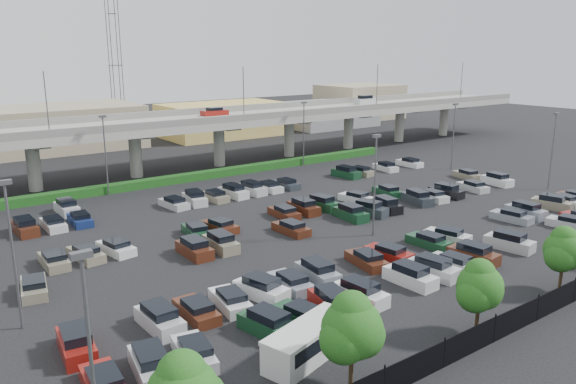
{
  "coord_description": "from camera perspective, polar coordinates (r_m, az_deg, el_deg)",
  "views": [
    {
      "loc": [
        -38.97,
        -46.4,
        18.31
      ],
      "look_at": [
        -1.04,
        5.12,
        2.0
      ],
      "focal_mm": 35.0,
      "sensor_mm": 36.0,
      "label": 1
    }
  ],
  "objects": [
    {
      "name": "tree_row",
      "position": [
        46.77,
        25.67,
        -5.6
      ],
      "size": [
        65.07,
        3.66,
        5.94
      ],
      "color": "#332316",
      "rests_on": "ground"
    },
    {
      "name": "fence",
      "position": [
        46.43,
        26.48,
        -9.3
      ],
      "size": [
        70.0,
        0.1,
        2.0
      ],
      "color": "black",
      "rests_on": "ground"
    },
    {
      "name": "light_poles",
      "position": [
        60.84,
        -0.6,
        2.86
      ],
      "size": [
        66.9,
        48.38,
        10.3
      ],
      "color": "#535258",
      "rests_on": "ground"
    },
    {
      "name": "overpass",
      "position": [
        88.23,
        -10.03,
        6.7
      ],
      "size": [
        150.0,
        13.0,
        15.8
      ],
      "color": "gray",
      "rests_on": "ground"
    },
    {
      "name": "parked_cars",
      "position": [
        58.55,
        4.87,
        -3.32
      ],
      "size": [
        63.15,
        41.55,
        1.67
      ],
      "color": "maroon",
      "rests_on": "ground"
    },
    {
      "name": "ground",
      "position": [
        63.29,
        3.51,
        -2.54
      ],
      "size": [
        280.0,
        280.0,
        0.0
      ],
      "primitive_type": "plane",
      "color": "black"
    },
    {
      "name": "hedge",
      "position": [
        83.25,
        -7.56,
        1.86
      ],
      "size": [
        66.0,
        1.6,
        1.1
      ],
      "primitive_type": "cube",
      "color": "#113B12",
      "rests_on": "ground"
    },
    {
      "name": "shuttle_bus",
      "position": [
        35.22,
        2.12,
        -14.83
      ],
      "size": [
        7.04,
        4.0,
        2.14
      ],
      "color": "silver",
      "rests_on": "ground"
    },
    {
      "name": "distant_buildings",
      "position": [
        120.65,
        -10.99,
        7.11
      ],
      "size": [
        138.0,
        24.0,
        9.0
      ],
      "color": "gray",
      "rests_on": "ground"
    },
    {
      "name": "comm_tower",
      "position": [
        127.86,
        -17.14,
        12.48
      ],
      "size": [
        2.4,
        2.4,
        30.0
      ],
      "color": "#535258",
      "rests_on": "ground"
    }
  ]
}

